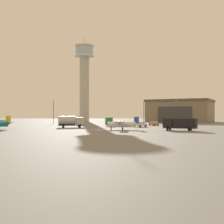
{
  "coord_description": "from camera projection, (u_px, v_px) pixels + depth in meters",
  "views": [
    {
      "loc": [
        0.05,
        -67.47,
        3.47
      ],
      "look_at": [
        3.94,
        34.68,
        4.4
      ],
      "focal_mm": 47.06,
      "sensor_mm": 36.0,
      "label": 1
    }
  ],
  "objects": [
    {
      "name": "ground_plane",
      "position": [
        101.0,
        130.0,
        67.39
      ],
      "size": [
        400.0,
        400.0,
        0.0
      ],
      "primitive_type": "plane",
      "color": "slate"
    },
    {
      "name": "control_tower",
      "position": [
        84.0,
        75.0,
        145.11
      ],
      "size": [
        9.44,
        9.44,
        41.81
      ],
      "color": "#B2AD9E",
      "rests_on": "ground_plane"
    },
    {
      "name": "hangar",
      "position": [
        181.0,
        111.0,
        136.62
      ],
      "size": [
        35.49,
        33.45,
        10.33
      ],
      "rotation": [
        0.0,
        0.0,
        -2.07
      ],
      "color": "#7A6B56",
      "rests_on": "ground_plane"
    },
    {
      "name": "airplane_white",
      "position": [
        122.0,
        124.0,
        66.54
      ],
      "size": [
        7.94,
        10.13,
        2.98
      ],
      "rotation": [
        0.0,
        0.0,
        3.01
      ],
      "color": "white",
      "rests_on": "ground_plane"
    },
    {
      "name": "truck_box_black",
      "position": [
        180.0,
        123.0,
        63.35
      ],
      "size": [
        7.3,
        5.41,
        2.74
      ],
      "rotation": [
        0.0,
        0.0,
        2.64
      ],
      "color": "#38383D",
      "rests_on": "ground_plane"
    },
    {
      "name": "truck_flatbed_green",
      "position": [
        113.0,
        122.0,
        87.67
      ],
      "size": [
        6.98,
        3.94,
        2.66
      ],
      "rotation": [
        0.0,
        0.0,
        3.28
      ],
      "color": "#38383D",
      "rests_on": "ground_plane"
    },
    {
      "name": "truck_fuel_tanker_silver",
      "position": [
        70.0,
        121.0,
        78.87
      ],
      "size": [
        7.07,
        4.2,
        3.04
      ],
      "rotation": [
        0.0,
        0.0,
        0.24
      ],
      "color": "#38383D",
      "rests_on": "ground_plane"
    },
    {
      "name": "car_orange",
      "position": [
        154.0,
        123.0,
        93.92
      ],
      "size": [
        3.67,
        4.43,
        1.37
      ],
      "rotation": [
        0.0,
        0.0,
        4.16
      ],
      "color": "orange",
      "rests_on": "ground_plane"
    },
    {
      "name": "car_white",
      "position": [
        140.0,
        124.0,
        81.91
      ],
      "size": [
        4.27,
        4.5,
        1.37
      ],
      "rotation": [
        0.0,
        0.0,
        3.99
      ],
      "color": "white",
      "rests_on": "ground_plane"
    },
    {
      "name": "light_post_west",
      "position": [
        176.0,
        110.0,
        114.08
      ],
      "size": [
        0.44,
        0.44,
        8.94
      ],
      "color": "#38383D",
      "rests_on": "ground_plane"
    },
    {
      "name": "light_post_north",
      "position": [
        144.0,
        109.0,
        113.15
      ],
      "size": [
        0.44,
        0.44,
        9.28
      ],
      "color": "#38383D",
      "rests_on": "ground_plane"
    },
    {
      "name": "light_post_centre",
      "position": [
        53.0,
        110.0,
        110.56
      ],
      "size": [
        0.44,
        0.44,
        9.1
      ],
      "color": "#38383D",
      "rests_on": "ground_plane"
    }
  ]
}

